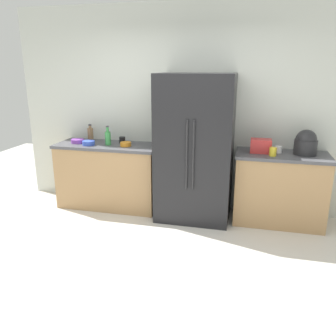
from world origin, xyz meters
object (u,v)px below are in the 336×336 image
(toaster, at_px, (261,146))
(bowl_b, at_px, (78,141))
(cup_b, at_px, (273,152))
(bowl_a, at_px, (126,144))
(bowl_c, at_px, (89,143))
(rice_cooker, at_px, (306,143))
(bottle_a, at_px, (108,138))
(bottle_b, at_px, (90,134))
(cup_c, at_px, (122,140))
(cup_a, at_px, (278,150))
(refrigerator, at_px, (195,149))

(toaster, height_order, bowl_b, toaster)
(cup_b, distance_m, bowl_b, 2.67)
(bowl_a, bearing_deg, bowl_c, -173.59)
(cup_b, bearing_deg, bowl_c, 179.35)
(rice_cooker, distance_m, bottle_a, 2.58)
(bowl_c, bearing_deg, bottle_b, 110.07)
(cup_c, bearing_deg, bottle_a, -131.76)
(bowl_c, bearing_deg, rice_cooker, 2.90)
(cup_a, distance_m, bowl_a, 2.00)
(cup_a, bearing_deg, refrigerator, -173.23)
(bowl_b, bearing_deg, bottle_a, -2.73)
(cup_b, relative_size, bowl_a, 0.70)
(cup_a, relative_size, bowl_b, 0.48)
(refrigerator, xyz_separation_m, toaster, (0.82, 0.08, 0.06))
(cup_b, bearing_deg, cup_a, 67.42)
(cup_b, height_order, bowl_c, cup_b)
(bottle_b, xyz_separation_m, bowl_b, (-0.12, -0.18, -0.07))
(bottle_b, relative_size, cup_a, 2.73)
(refrigerator, xyz_separation_m, bowl_c, (-1.48, -0.03, 0.01))
(refrigerator, distance_m, bottle_a, 1.23)
(bottle_a, relative_size, bowl_c, 1.54)
(bowl_c, bearing_deg, bottle_a, 15.24)
(bottle_b, height_order, cup_a, bottle_b)
(bottle_a, distance_m, cup_c, 0.23)
(bottle_a, xyz_separation_m, cup_b, (2.19, -0.10, -0.05))
(rice_cooker, distance_m, cup_c, 2.43)
(cup_a, height_order, bowl_a, cup_a)
(toaster, distance_m, bottle_a, 2.05)
(bottle_b, height_order, cup_c, bottle_b)
(cup_c, bearing_deg, bottle_b, 176.07)
(cup_c, xyz_separation_m, bowl_c, (-0.41, -0.23, -0.01))
(bowl_b, bearing_deg, cup_c, 12.72)
(cup_b, xyz_separation_m, bowl_a, (-1.93, 0.09, -0.02))
(toaster, bearing_deg, cup_b, -44.84)
(bottle_a, bearing_deg, refrigerator, -1.82)
(toaster, bearing_deg, bowl_c, -177.19)
(refrigerator, bearing_deg, bottle_a, 178.18)
(toaster, height_order, cup_a, toaster)
(rice_cooker, height_order, cup_b, rice_cooker)
(toaster, xyz_separation_m, cup_a, (0.22, 0.04, -0.04))
(bowl_a, bearing_deg, cup_a, 2.77)
(refrigerator, bearing_deg, cup_b, -3.56)
(bottle_b, relative_size, cup_b, 2.31)
(bottle_a, height_order, cup_a, bottle_a)
(rice_cooker, relative_size, bowl_b, 1.69)
(bottle_b, bearing_deg, cup_c, -3.93)
(refrigerator, xyz_separation_m, rice_cooker, (1.35, 0.11, 0.12))
(bottle_a, xyz_separation_m, bowl_a, (0.26, -0.01, -0.08))
(bottle_a, distance_m, cup_b, 2.19)
(bowl_a, height_order, bowl_b, bowl_a)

